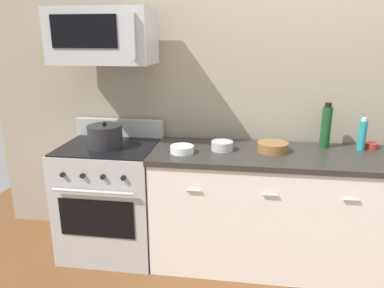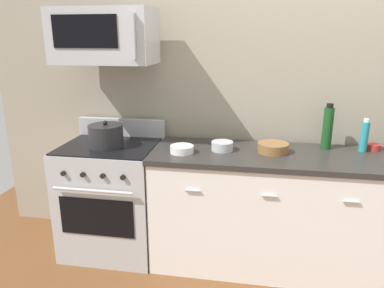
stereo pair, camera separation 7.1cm
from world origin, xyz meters
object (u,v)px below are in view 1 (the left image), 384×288
Objects in this scene: bowl_red_small at (371,145)px; bowl_steel_prep at (222,145)px; bottle_wine_green at (326,127)px; stockpot at (105,136)px; bowl_white_ceramic at (182,149)px; microwave at (103,36)px; bowl_wooden_salad at (273,147)px; range_oven at (112,198)px; bottle_dish_soap at (362,135)px.

bowl_red_small is 0.62× the size of bowl_steel_prep.
bottle_wine_green is 0.38m from bowl_red_small.
stockpot is at bearing -172.46° from bowl_red_small.
bowl_steel_prep is at bearing 20.79° from bowl_white_ceramic.
bowl_wooden_salad is (1.27, -0.02, -0.79)m from microwave.
bowl_wooden_salad is at bearing -0.77° from microwave.
bottle_wine_green is 1.12m from bowl_white_ceramic.
microwave reaches higher than bowl_red_small.
range_oven is at bearing 170.79° from bowl_white_ceramic.
bottle_dish_soap is at bearing 11.13° from bowl_white_ceramic.
bottle_wine_green is 3.41× the size of bowl_red_small.
stockpot is (-1.27, -0.08, 0.05)m from bowl_wooden_salad.
bowl_white_ceramic is (-0.67, -0.13, -0.01)m from bowl_wooden_salad.
microwave reaches higher than range_oven.
bottle_dish_soap is (0.26, -0.03, -0.05)m from bottle_wine_green.
microwave is at bearing 89.87° from stockpot.
stockpot is at bearing -171.50° from bottle_wine_green.
bottle_dish_soap reaches higher than bowl_wooden_salad.
microwave is 4.52× the size of bowl_steel_prep.
bottle_dish_soap is 0.14m from bowl_red_small.
microwave is at bearing 166.74° from bowl_white_ceramic.
bowl_wooden_salad reaches higher than bowl_steel_prep.
bowl_red_small is (2.03, 0.22, 0.48)m from range_oven.
bottle_wine_green is at bearing 8.50° from stockpot.
bowl_white_ceramic is (0.61, -0.14, -0.80)m from microwave.
microwave is at bearing -175.20° from bowl_red_small.
range_oven is 2.03m from bottle_dish_soap.
bottle_wine_green is at bearing 13.42° from bowl_steel_prep.
bottle_dish_soap is at bearing 3.49° from microwave.
range_oven reaches higher than bowl_white_ceramic.
bowl_red_small is at bearing 4.80° from microwave.
bowl_wooden_salad is 1.31× the size of bowl_white_ceramic.
bowl_red_small is 1.15m from bowl_steel_prep.
microwave is 1.81m from bottle_wine_green.
range_oven is at bearing -90.29° from microwave.
stockpot is at bearing 175.73° from bowl_white_ceramic.
range_oven is at bearing -173.29° from bottle_wine_green.
bottle_dish_soap is 1.51× the size of bowl_steel_prep.
bottle_wine_green reaches higher than bowl_wooden_salad.
bottle_wine_green is 1.52× the size of bowl_wooden_salad.
bowl_steel_prep is at bearing 4.11° from stockpot.
bowl_red_small is 0.78m from bowl_wooden_salad.
bottle_wine_green reaches higher than bowl_steel_prep.
bowl_steel_prep is (-1.04, -0.15, -0.08)m from bottle_dish_soap.
bowl_white_ceramic is 0.66× the size of stockpot.
bowl_red_small is (0.35, 0.02, -0.14)m from bottle_wine_green.
range_oven is 4.66× the size of bowl_wooden_salad.
bowl_wooden_salad is at bearing 1.24° from range_oven.
range_oven is 0.54m from stockpot.
bowl_steel_prep is at bearing -2.14° from microwave.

